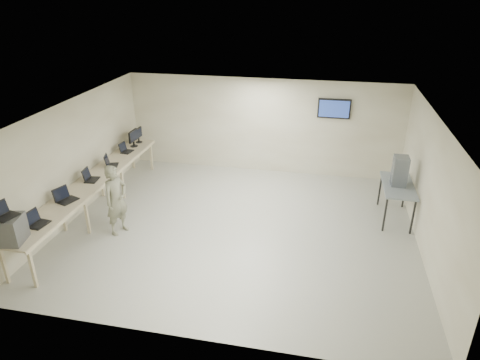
% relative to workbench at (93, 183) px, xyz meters
% --- Properties ---
extents(room, '(8.01, 7.01, 2.81)m').
position_rel_workbench_xyz_m(room, '(3.62, 0.06, 0.58)').
color(room, '#A3A28E').
rests_on(room, ground).
extents(workbench, '(0.76, 6.00, 0.90)m').
position_rel_workbench_xyz_m(workbench, '(0.00, 0.00, 0.00)').
color(workbench, tan).
rests_on(workbench, ground).
extents(equipment_box, '(0.52, 0.57, 0.51)m').
position_rel_workbench_xyz_m(equipment_box, '(-0.06, -2.75, 0.33)').
color(equipment_box, slate).
rests_on(equipment_box, workbench).
extents(laptop_on_box, '(0.38, 0.42, 0.29)m').
position_rel_workbench_xyz_m(laptop_on_box, '(-0.12, -2.75, 0.66)').
color(laptop_on_box, black).
rests_on(laptop_on_box, equipment_box).
extents(laptop_0, '(0.36, 0.41, 0.30)m').
position_rel_workbench_xyz_m(laptop_0, '(-0.02, -2.12, 0.15)').
color(laptop_0, black).
rests_on(laptop_0, workbench).
extents(laptop_1, '(0.45, 0.48, 0.31)m').
position_rel_workbench_xyz_m(laptop_1, '(-0.04, -1.09, 0.15)').
color(laptop_1, black).
rests_on(laptop_1, workbench).
extents(laptop_2, '(0.35, 0.40, 0.29)m').
position_rel_workbench_xyz_m(laptop_2, '(-0.07, -0.00, 0.15)').
color(laptop_2, black).
rests_on(laptop_2, workbench).
extents(laptop_3, '(0.42, 0.45, 0.30)m').
position_rel_workbench_xyz_m(laptop_3, '(-0.00, 0.91, 0.15)').
color(laptop_3, black).
rests_on(laptop_3, workbench).
extents(laptop_4, '(0.32, 0.37, 0.27)m').
position_rel_workbench_xyz_m(laptop_4, '(-0.06, 1.92, 0.14)').
color(laptop_4, black).
rests_on(laptop_4, workbench).
extents(monitor_near, '(0.22, 0.49, 0.48)m').
position_rel_workbench_xyz_m(monitor_near, '(-0.01, 2.40, 0.36)').
color(monitor_near, black).
rests_on(monitor_near, workbench).
extents(monitor_far, '(0.19, 0.43, 0.43)m').
position_rel_workbench_xyz_m(monitor_far, '(-0.01, 2.75, 0.33)').
color(monitor_far, black).
rests_on(monitor_far, workbench).
extents(soldier, '(0.59, 0.70, 1.64)m').
position_rel_workbench_xyz_m(soldier, '(0.95, -0.70, -0.01)').
color(soldier, slate).
rests_on(soldier, ground).
extents(side_table, '(0.70, 1.51, 0.91)m').
position_rel_workbench_xyz_m(side_table, '(7.19, 1.21, 0.01)').
color(side_table, gray).
rests_on(side_table, ground).
extents(storage_bins, '(0.33, 0.37, 0.70)m').
position_rel_workbench_xyz_m(storage_bins, '(7.17, 1.21, 0.43)').
color(storage_bins, slate).
rests_on(storage_bins, side_table).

